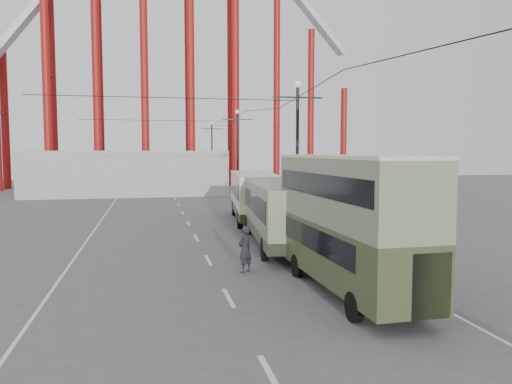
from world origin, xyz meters
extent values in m
plane|color=#525254|center=(0.00, 0.00, 0.00)|extent=(160.00, 160.00, 0.00)
cube|color=silver|center=(-1.00, 19.00, 0.01)|extent=(0.15, 82.00, 0.01)
cube|color=silver|center=(5.40, 20.00, 0.01)|extent=(0.12, 120.00, 0.01)
cube|color=silver|center=(-7.00, 20.00, 0.01)|extent=(0.12, 120.00, 0.01)
cylinder|color=black|center=(5.60, 18.00, 4.50)|extent=(0.20, 0.20, 9.00)
cylinder|color=black|center=(5.60, 18.00, 0.25)|extent=(0.44, 0.44, 0.50)
cube|color=black|center=(5.60, 18.00, 8.30)|extent=(3.20, 0.10, 0.10)
sphere|color=white|center=(5.60, 18.00, 9.10)|extent=(0.44, 0.44, 0.44)
cylinder|color=black|center=(5.60, 40.00, 4.50)|extent=(0.20, 0.20, 9.00)
cylinder|color=black|center=(5.60, 40.00, 0.25)|extent=(0.44, 0.44, 0.50)
cube|color=black|center=(5.60, 40.00, 8.30)|extent=(3.20, 0.10, 0.10)
sphere|color=white|center=(5.60, 40.00, 9.10)|extent=(0.44, 0.44, 0.44)
cylinder|color=black|center=(5.60, 62.00, 4.50)|extent=(0.20, 0.20, 9.00)
cylinder|color=black|center=(5.60, 62.00, 0.25)|extent=(0.44, 0.44, 0.50)
cube|color=black|center=(5.60, 62.00, 8.30)|extent=(3.20, 0.10, 0.10)
sphere|color=white|center=(5.60, 62.00, 9.10)|extent=(0.44, 0.44, 0.44)
cylinder|color=maroon|center=(-22.00, 59.00, 9.00)|extent=(1.00, 1.00, 18.00)
cylinder|color=maroon|center=(-16.00, 55.00, 13.50)|extent=(1.00, 1.00, 27.00)
cylinder|color=maroon|center=(-16.00, 59.00, 13.50)|extent=(1.00, 1.00, 27.00)
cylinder|color=maroon|center=(-10.00, 55.00, 18.00)|extent=(1.00, 1.00, 36.00)
cylinder|color=maroon|center=(-10.00, 59.00, 18.00)|extent=(1.00, 1.00, 36.00)
cylinder|color=maroon|center=(-4.00, 55.00, 22.50)|extent=(1.00, 1.00, 45.00)
cylinder|color=maroon|center=(-4.00, 59.00, 22.50)|extent=(1.00, 1.00, 45.00)
cylinder|color=maroon|center=(14.00, 56.00, 15.00)|extent=(0.90, 0.90, 30.00)
cylinder|color=maroon|center=(19.00, 56.00, 11.00)|extent=(0.90, 0.90, 22.00)
cylinder|color=maroon|center=(24.00, 56.00, 7.00)|extent=(0.90, 0.90, 14.00)
cube|color=#A3A3A7|center=(19.00, 56.00, 24.00)|extent=(9.89, 2.00, 10.87)
cube|color=#9B9B96|center=(-6.00, 47.00, 2.50)|extent=(22.00, 10.00, 5.00)
cube|color=#354022|center=(3.14, 3.77, 1.47)|extent=(2.41, 8.97, 1.96)
cube|color=black|center=(3.14, 3.77, 1.88)|extent=(2.42, 7.19, 0.80)
cube|color=#6A7D5B|center=(3.14, 3.77, 2.59)|extent=(2.43, 8.97, 0.27)
cube|color=#6A7D5B|center=(3.14, 3.77, 3.71)|extent=(2.41, 8.97, 1.96)
cube|color=black|center=(3.14, 3.77, 3.80)|extent=(2.44, 8.44, 0.76)
cube|color=beige|center=(3.14, 3.77, 4.74)|extent=(2.43, 8.97, 0.11)
cylinder|color=black|center=(2.08, 6.25, 0.45)|extent=(0.27, 0.90, 0.89)
cylinder|color=black|center=(4.10, 6.29, 0.45)|extent=(0.27, 0.90, 0.89)
cylinder|color=black|center=(2.19, 0.89, 0.45)|extent=(0.27, 0.90, 0.89)
cylinder|color=black|center=(4.20, 0.93, 0.45)|extent=(0.27, 0.90, 0.89)
cube|color=#6A7D5B|center=(3.06, 13.16, 1.86)|extent=(3.74, 11.90, 2.55)
cube|color=black|center=(3.06, 13.16, 2.29)|extent=(3.66, 10.63, 1.01)
cube|color=#354022|center=(3.06, 13.16, 0.85)|extent=(3.77, 11.90, 0.53)
cube|color=#6A7D5B|center=(3.06, 13.16, 3.22)|extent=(3.76, 11.90, 0.17)
cylinder|color=black|center=(2.17, 16.55, 0.53)|extent=(0.40, 1.09, 1.06)
cylinder|color=black|center=(4.57, 16.33, 0.53)|extent=(0.40, 1.09, 1.06)
cylinder|color=black|center=(1.51, 9.56, 0.53)|extent=(0.40, 1.09, 1.06)
cylinder|color=black|center=(3.91, 9.34, 0.53)|extent=(0.40, 1.09, 1.06)
cube|color=beige|center=(3.68, 22.22, 1.91)|extent=(3.92, 11.13, 2.61)
cube|color=black|center=(3.68, 22.22, 2.34)|extent=(3.82, 9.83, 1.03)
cube|color=#354022|center=(3.68, 22.22, 0.87)|extent=(3.95, 11.13, 0.54)
cube|color=beige|center=(3.68, 22.22, 3.30)|extent=(3.94, 11.13, 0.17)
cylinder|color=black|center=(2.77, 25.18, 0.54)|extent=(0.42, 1.12, 1.09)
cylinder|color=black|center=(5.22, 24.90, 0.54)|extent=(0.42, 1.12, 1.09)
cylinder|color=black|center=(2.09, 19.11, 0.54)|extent=(0.42, 1.12, 1.09)
cylinder|color=black|center=(4.54, 18.84, 0.54)|extent=(0.42, 1.12, 1.09)
imported|color=black|center=(0.21, 7.38, 0.96)|extent=(0.83, 0.79, 1.92)
camera|label=1|loc=(-3.53, -12.28, 4.92)|focal=35.00mm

